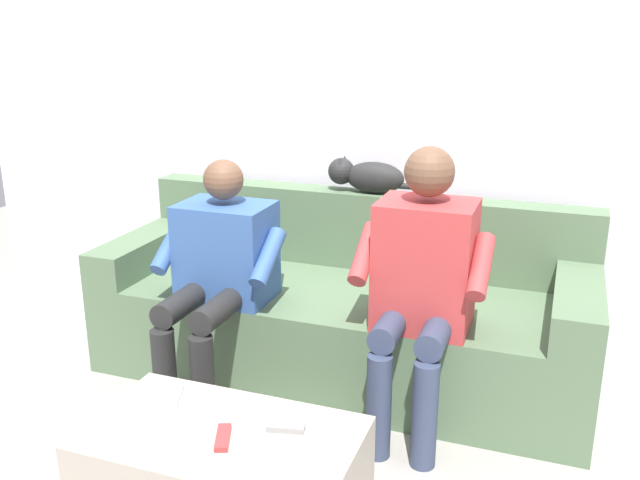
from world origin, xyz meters
TOP-DOWN VIEW (x-y plane):
  - ground_plane at (0.00, 0.60)m, footprint 8.00×8.00m
  - back_wall at (0.00, -0.64)m, footprint 5.03×0.06m
  - couch at (0.00, -0.12)m, footprint 2.31×0.86m
  - person_left_seated at (-0.45, 0.25)m, footprint 0.54×0.53m
  - person_right_seated at (0.45, 0.28)m, footprint 0.56×0.61m
  - cat_on_backrest at (-0.01, -0.43)m, footprint 0.54×0.14m
  - remote_red at (-0.03, 1.17)m, footprint 0.09×0.14m
  - remote_gray at (-0.19, 1.05)m, footprint 0.13×0.07m
  - remote_white at (0.25, 1.00)m, footprint 0.09×0.14m

SIDE VIEW (x-z plane):
  - ground_plane at x=0.00m, z-range 0.00..0.00m
  - couch at x=0.00m, z-range -0.13..0.70m
  - remote_red at x=-0.03m, z-range 0.39..0.41m
  - remote_gray at x=-0.19m, z-range 0.39..0.41m
  - remote_white at x=0.25m, z-range 0.39..0.41m
  - person_right_seated at x=0.45m, z-range 0.08..1.15m
  - person_left_seated at x=-0.45m, z-range 0.08..1.26m
  - cat_on_backrest at x=-0.01m, z-range 0.82..1.00m
  - back_wall at x=0.00m, z-range 0.00..2.51m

